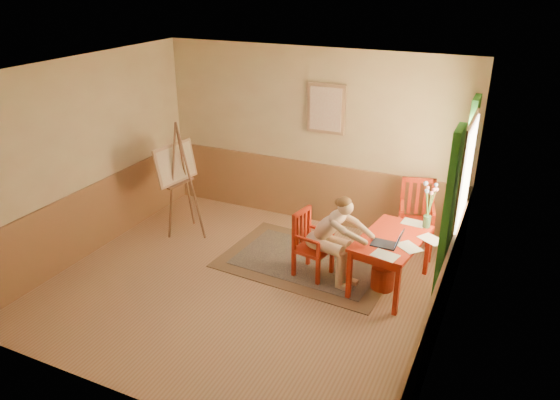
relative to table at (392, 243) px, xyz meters
The scene contains 14 objects.
room 2.03m from the table, 156.05° to the right, with size 5.04×4.54×2.84m.
wainscot 1.73m from the table, behind, with size 5.00×4.50×1.00m.
window 1.05m from the table, 25.70° to the left, with size 0.12×2.01×2.20m.
wall_portrait 2.42m from the table, 135.62° to the left, with size 0.60×0.05×0.76m.
rug 1.35m from the table, behind, with size 2.50×1.75×0.02m.
table is the anchor object (origin of this frame).
chair_left 1.07m from the table, behind, with size 0.49×0.48×0.93m.
chair_back 1.10m from the table, 85.02° to the left, with size 0.58×0.60×1.09m.
figure 0.76m from the table, 164.08° to the right, with size 0.96×0.49×1.26m.
laptop 0.28m from the table, 86.05° to the right, with size 0.37×0.23×0.22m.
papers 0.25m from the table, ahead, with size 0.78×1.29×0.00m.
vase 0.70m from the table, 55.89° to the left, with size 0.22×0.31×0.61m.
wastebasket 0.48m from the table, 123.45° to the right, with size 0.30×0.30×0.32m, color #AA351D.
easel 3.42m from the table, behind, with size 0.64×0.80×1.79m.
Camera 1 is at (2.94, -5.24, 3.84)m, focal length 33.98 mm.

